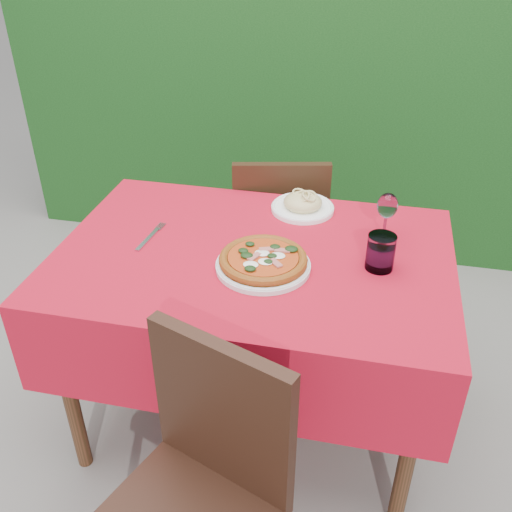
% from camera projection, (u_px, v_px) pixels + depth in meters
% --- Properties ---
extents(ground, '(60.00, 60.00, 0.00)m').
position_uv_depth(ground, '(254.00, 415.00, 2.22)').
color(ground, '#66615C').
rests_on(ground, ground).
extents(hedge, '(3.20, 0.55, 1.78)m').
position_uv_depth(hedge, '(317.00, 73.00, 3.01)').
color(hedge, black).
rests_on(hedge, ground).
extents(dining_table, '(1.26, 0.86, 0.75)m').
position_uv_depth(dining_table, '(253.00, 291.00, 1.90)').
color(dining_table, '#492817').
rests_on(dining_table, ground).
extents(chair_near, '(0.51, 0.51, 0.87)m').
position_uv_depth(chair_near, '(201.00, 483.00, 1.39)').
color(chair_near, black).
rests_on(chair_near, ground).
extents(chair_far, '(0.46, 0.46, 0.85)m').
position_uv_depth(chair_far, '(279.00, 233.00, 2.45)').
color(chair_far, black).
rests_on(chair_far, ground).
extents(pizza_plate, '(0.29, 0.29, 0.05)m').
position_uv_depth(pizza_plate, '(263.00, 261.00, 1.73)').
color(pizza_plate, silver).
rests_on(pizza_plate, dining_table).
extents(pasta_plate, '(0.23, 0.23, 0.06)m').
position_uv_depth(pasta_plate, '(303.00, 205.00, 2.05)').
color(pasta_plate, white).
rests_on(pasta_plate, dining_table).
extents(water_glass, '(0.09, 0.09, 0.11)m').
position_uv_depth(water_glass, '(380.00, 254.00, 1.72)').
color(water_glass, silver).
rests_on(water_glass, dining_table).
extents(wine_glass, '(0.07, 0.07, 0.17)m').
position_uv_depth(wine_glass, '(387.00, 208.00, 1.83)').
color(wine_glass, silver).
rests_on(wine_glass, dining_table).
extents(fork, '(0.05, 0.21, 0.01)m').
position_uv_depth(fork, '(148.00, 239.00, 1.88)').
color(fork, '#AEAEB5').
rests_on(fork, dining_table).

